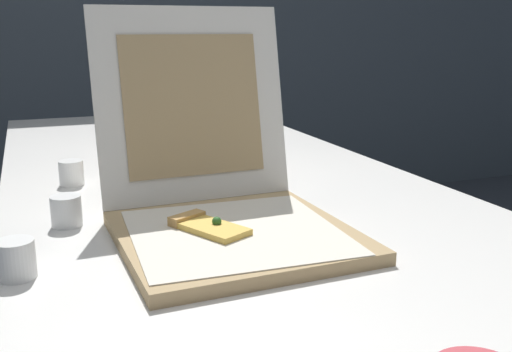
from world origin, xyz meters
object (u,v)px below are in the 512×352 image
at_px(table, 220,202).
at_px(pizza_box_front, 224,203).
at_px(cup_white_near_left, 16,259).
at_px(pizza_box_middle, 185,140).
at_px(cup_white_mid, 71,173).
at_px(cup_white_near_center, 66,211).

relative_size(table, pizza_box_front, 5.14).
bearing_deg(cup_white_near_left, table, 42.35).
bearing_deg(pizza_box_front, cup_white_near_left, -169.47).
height_order(table, cup_white_near_left, cup_white_near_left).
bearing_deg(cup_white_near_left, pizza_box_middle, 57.68).
bearing_deg(cup_white_mid, table, -20.06).
height_order(table, pizza_box_middle, pizza_box_middle).
distance_m(pizza_box_middle, cup_white_mid, 0.34).
bearing_deg(cup_white_mid, pizza_box_front, -62.93).
height_order(cup_white_near_center, cup_white_mid, same).
bearing_deg(cup_white_near_center, table, 27.42).
distance_m(table, cup_white_mid, 0.35).
distance_m(cup_white_near_left, cup_white_mid, 0.52).
relative_size(pizza_box_front, pizza_box_middle, 1.09).
height_order(pizza_box_middle, cup_white_mid, pizza_box_middle).
xyz_separation_m(table, cup_white_near_center, (-0.35, -0.18, 0.07)).
height_order(pizza_box_front, pizza_box_middle, pizza_box_middle).
relative_size(table, cup_white_near_center, 42.51).
height_order(pizza_box_front, cup_white_near_center, pizza_box_front).
bearing_deg(cup_white_near_center, pizza_box_front, -28.93).
distance_m(table, cup_white_near_center, 0.40).
relative_size(pizza_box_front, cup_white_near_center, 8.27).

